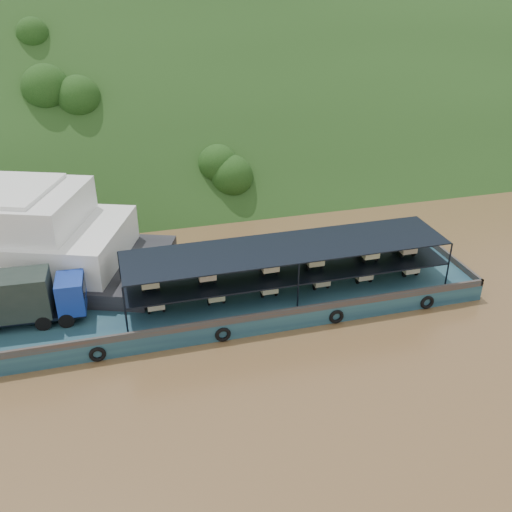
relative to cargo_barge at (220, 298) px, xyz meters
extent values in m
plane|color=brown|center=(5.14, -1.27, -1.19)|extent=(160.00, 160.00, 0.00)
cube|color=#1C3714|center=(5.14, 34.73, -1.19)|extent=(140.00, 39.60, 39.60)
cube|color=#122C41|center=(1.44, -0.02, -0.59)|extent=(35.00, 7.00, 1.20)
cube|color=#592D19|center=(1.44, 3.38, 0.26)|extent=(35.00, 0.20, 0.50)
cube|color=#592D19|center=(1.44, -3.42, 0.26)|extent=(35.00, 0.20, 0.50)
cube|color=#592D19|center=(18.84, -0.02, 0.26)|extent=(0.20, 7.00, 0.50)
torus|color=black|center=(-8.56, -3.57, -0.64)|extent=(1.06, 0.26, 1.06)
torus|color=black|center=(-0.56, -3.57, -0.64)|extent=(1.06, 0.26, 1.06)
torus|color=black|center=(7.44, -3.57, -0.64)|extent=(1.06, 0.26, 1.06)
torus|color=black|center=(14.44, -3.57, -0.64)|extent=(1.06, 0.26, 1.06)
cylinder|color=black|center=(-11.72, -0.86, 0.52)|extent=(1.04, 0.40, 1.02)
cylinder|color=black|center=(-11.62, 1.28, 0.52)|extent=(1.04, 0.40, 1.02)
cylinder|color=black|center=(-10.29, -0.93, 0.52)|extent=(1.04, 0.40, 1.02)
cylinder|color=black|center=(-10.19, 1.22, 0.52)|extent=(1.04, 0.40, 1.02)
cube|color=black|center=(-12.49, 0.25, 0.68)|extent=(7.04, 2.56, 0.20)
cube|color=navy|center=(-9.84, 0.13, 1.85)|extent=(1.85, 2.53, 2.25)
cube|color=black|center=(-8.97, 0.09, 2.26)|extent=(0.15, 2.04, 0.92)
cube|color=black|center=(-13.51, 0.29, 2.16)|extent=(5.01, 2.67, 2.86)
cube|color=black|center=(4.94, -0.02, 1.67)|extent=(23.00, 5.00, 0.12)
cube|color=black|center=(4.94, -0.02, 3.31)|extent=(23.00, 5.00, 0.08)
cylinder|color=black|center=(-6.56, -2.52, 1.66)|extent=(0.12, 0.12, 3.30)
cylinder|color=black|center=(-6.56, 2.48, 1.66)|extent=(0.12, 0.12, 3.30)
cylinder|color=black|center=(4.94, -2.52, 1.66)|extent=(0.12, 0.12, 3.30)
cylinder|color=black|center=(4.94, 2.48, 1.66)|extent=(0.12, 0.12, 3.30)
cylinder|color=black|center=(16.44, -2.52, 1.66)|extent=(0.12, 0.12, 3.30)
cylinder|color=black|center=(16.44, 2.48, 1.66)|extent=(0.12, 0.12, 3.30)
cylinder|color=black|center=(-4.54, 1.03, 0.27)|extent=(0.12, 0.52, 0.52)
cylinder|color=black|center=(-5.04, -0.77, 0.27)|extent=(0.14, 0.52, 0.52)
cylinder|color=black|center=(-4.04, -0.77, 0.27)|extent=(0.14, 0.52, 0.52)
cube|color=beige|center=(-4.54, -0.42, 0.61)|extent=(1.15, 1.50, 0.44)
cube|color=red|center=(-4.54, 0.73, 0.79)|extent=(0.55, 0.80, 0.80)
cube|color=red|center=(-4.54, 0.53, 1.29)|extent=(0.50, 0.10, 0.10)
cylinder|color=black|center=(-0.42, 1.03, 0.27)|extent=(0.12, 0.52, 0.52)
cylinder|color=black|center=(-0.92, -0.77, 0.27)|extent=(0.14, 0.52, 0.52)
cylinder|color=black|center=(0.08, -0.77, 0.27)|extent=(0.14, 0.52, 0.52)
cube|color=beige|center=(-0.42, -0.42, 0.61)|extent=(1.15, 1.50, 0.44)
cube|color=red|center=(-0.42, 0.73, 0.79)|extent=(0.55, 0.80, 0.80)
cube|color=red|center=(-0.42, 0.53, 1.29)|extent=(0.50, 0.10, 0.10)
cylinder|color=black|center=(3.41, 1.03, 0.27)|extent=(0.12, 0.52, 0.52)
cylinder|color=black|center=(2.91, -0.77, 0.27)|extent=(0.14, 0.52, 0.52)
cylinder|color=black|center=(3.91, -0.77, 0.27)|extent=(0.14, 0.52, 0.52)
cube|color=beige|center=(3.41, -0.42, 0.61)|extent=(1.15, 1.50, 0.44)
cube|color=#B3190B|center=(3.41, 0.73, 0.79)|extent=(0.55, 0.80, 0.80)
cube|color=#B3190B|center=(3.41, 0.53, 1.29)|extent=(0.50, 0.10, 0.10)
cylinder|color=black|center=(7.33, 1.03, 0.27)|extent=(0.12, 0.52, 0.52)
cylinder|color=black|center=(6.83, -0.77, 0.27)|extent=(0.14, 0.52, 0.52)
cylinder|color=black|center=(7.83, -0.77, 0.27)|extent=(0.14, 0.52, 0.52)
cube|color=tan|center=(7.33, -0.42, 0.61)|extent=(1.15, 1.50, 0.44)
cube|color=#B9110C|center=(7.33, 0.73, 0.79)|extent=(0.55, 0.80, 0.80)
cube|color=#B9110C|center=(7.33, 0.53, 1.29)|extent=(0.50, 0.10, 0.10)
cylinder|color=black|center=(10.69, 1.03, 0.27)|extent=(0.12, 0.52, 0.52)
cylinder|color=black|center=(10.19, -0.77, 0.27)|extent=(0.14, 0.52, 0.52)
cylinder|color=black|center=(11.19, -0.77, 0.27)|extent=(0.14, 0.52, 0.52)
cube|color=beige|center=(10.69, -0.42, 0.61)|extent=(1.15, 1.50, 0.44)
cube|color=#B00B14|center=(10.69, 0.73, 0.79)|extent=(0.55, 0.80, 0.80)
cube|color=#B00B14|center=(10.69, 0.53, 1.29)|extent=(0.50, 0.10, 0.10)
cylinder|color=black|center=(14.48, 1.03, 0.27)|extent=(0.12, 0.52, 0.52)
cylinder|color=black|center=(13.98, -0.77, 0.27)|extent=(0.14, 0.52, 0.52)
cylinder|color=black|center=(14.98, -0.77, 0.27)|extent=(0.14, 0.52, 0.52)
cube|color=beige|center=(14.48, -0.42, 0.61)|extent=(1.15, 1.50, 0.44)
cube|color=#AB1A0B|center=(14.48, 0.73, 0.79)|extent=(0.55, 0.80, 0.80)
cube|color=#AB1A0B|center=(14.48, 0.53, 1.29)|extent=(0.50, 0.10, 0.10)
cylinder|color=black|center=(-4.77, 1.03, 1.99)|extent=(0.12, 0.52, 0.52)
cylinder|color=black|center=(-5.27, -0.77, 1.99)|extent=(0.14, 0.52, 0.52)
cylinder|color=black|center=(-4.27, -0.77, 1.99)|extent=(0.14, 0.52, 0.52)
cube|color=tan|center=(-4.77, -0.42, 2.33)|extent=(1.15, 1.50, 0.44)
cube|color=#A8260B|center=(-4.77, 0.73, 2.51)|extent=(0.55, 0.80, 0.80)
cube|color=#A8260B|center=(-4.77, 0.53, 3.01)|extent=(0.50, 0.10, 0.10)
cylinder|color=black|center=(-0.96, 1.03, 1.99)|extent=(0.12, 0.52, 0.52)
cylinder|color=black|center=(-1.46, -0.77, 1.99)|extent=(0.14, 0.52, 0.52)
cylinder|color=black|center=(-0.46, -0.77, 1.99)|extent=(0.14, 0.52, 0.52)
cube|color=#C7B08D|center=(-0.96, -0.42, 2.33)|extent=(1.15, 1.50, 0.44)
cube|color=#1C2CAA|center=(-0.96, 0.73, 2.51)|extent=(0.55, 0.80, 0.80)
cube|color=#1C2CAA|center=(-0.96, 0.53, 3.01)|extent=(0.50, 0.10, 0.10)
cylinder|color=black|center=(3.47, 1.03, 1.99)|extent=(0.12, 0.52, 0.52)
cylinder|color=black|center=(2.97, -0.77, 1.99)|extent=(0.14, 0.52, 0.52)
cylinder|color=black|center=(3.97, -0.77, 1.99)|extent=(0.14, 0.52, 0.52)
cube|color=#CBBB90|center=(3.47, -0.42, 2.33)|extent=(1.15, 1.50, 0.44)
cube|color=#B0170B|center=(3.47, 0.73, 2.51)|extent=(0.55, 0.80, 0.80)
cube|color=#B0170B|center=(3.47, 0.53, 3.01)|extent=(0.50, 0.10, 0.10)
cylinder|color=black|center=(6.78, 1.03, 1.99)|extent=(0.12, 0.52, 0.52)
cylinder|color=black|center=(6.28, -0.77, 1.99)|extent=(0.14, 0.52, 0.52)
cylinder|color=black|center=(7.28, -0.77, 1.99)|extent=(0.14, 0.52, 0.52)
cube|color=#BAB583|center=(6.78, -0.42, 2.33)|extent=(1.15, 1.50, 0.44)
cube|color=beige|center=(6.78, 0.73, 2.51)|extent=(0.55, 0.80, 0.80)
cube|color=beige|center=(6.78, 0.53, 3.01)|extent=(0.50, 0.10, 0.10)
cylinder|color=black|center=(11.02, 1.03, 1.99)|extent=(0.12, 0.52, 0.52)
cylinder|color=black|center=(10.52, -0.77, 1.99)|extent=(0.14, 0.52, 0.52)
cylinder|color=black|center=(11.52, -0.77, 1.99)|extent=(0.14, 0.52, 0.52)
cube|color=beige|center=(11.02, -0.42, 2.33)|extent=(1.15, 1.50, 0.44)
cube|color=#AF0B16|center=(11.02, 0.73, 2.51)|extent=(0.55, 0.80, 0.80)
cube|color=#AF0B16|center=(11.02, 0.53, 3.01)|extent=(0.50, 0.10, 0.10)
cylinder|color=black|center=(14.02, 1.03, 1.99)|extent=(0.12, 0.52, 0.52)
cylinder|color=black|center=(13.52, -0.77, 1.99)|extent=(0.14, 0.52, 0.52)
cylinder|color=black|center=(14.52, -0.77, 1.99)|extent=(0.14, 0.52, 0.52)
cube|color=tan|center=(14.02, -0.42, 2.33)|extent=(1.15, 1.50, 0.44)
cube|color=#C8B18D|center=(14.02, 0.73, 2.51)|extent=(0.55, 0.80, 0.80)
cube|color=#C8B18D|center=(14.02, 0.53, 3.01)|extent=(0.50, 0.10, 0.10)
camera|label=1|loc=(-6.61, -33.82, 21.16)|focal=40.00mm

